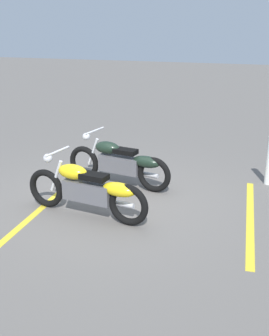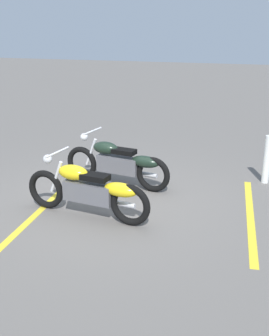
# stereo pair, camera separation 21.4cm
# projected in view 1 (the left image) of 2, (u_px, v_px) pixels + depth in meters

# --- Properties ---
(ground_plane) EXTENTS (60.00, 60.00, 0.00)m
(ground_plane) POSITION_uv_depth(u_px,v_px,m) (108.00, 199.00, 7.38)
(ground_plane) COLOR #66605B
(motorcycle_bright_foreground) EXTENTS (2.23, 0.62, 1.04)m
(motorcycle_bright_foreground) POSITION_uv_depth(u_px,v_px,m) (88.00, 189.00, 6.58)
(motorcycle_bright_foreground) COLOR black
(motorcycle_bright_foreground) RESTS_ON ground
(motorcycle_dark_foreground) EXTENTS (2.23, 0.62, 1.04)m
(motorcycle_dark_foreground) POSITION_uv_depth(u_px,v_px,m) (120.00, 162.00, 7.90)
(motorcycle_dark_foreground) COLOR black
(motorcycle_dark_foreground) RESTS_ON ground
(parking_stripe_near) EXTENTS (0.44, 3.20, 0.01)m
(parking_stripe_near) POSITION_uv_depth(u_px,v_px,m) (36.00, 213.00, 6.82)
(parking_stripe_near) COLOR yellow
(parking_stripe_near) RESTS_ON ground
(parking_stripe_mid) EXTENTS (0.44, 3.20, 0.01)m
(parking_stripe_mid) POSITION_uv_depth(u_px,v_px,m) (250.00, 218.00, 6.66)
(parking_stripe_mid) COLOR yellow
(parking_stripe_mid) RESTS_ON ground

